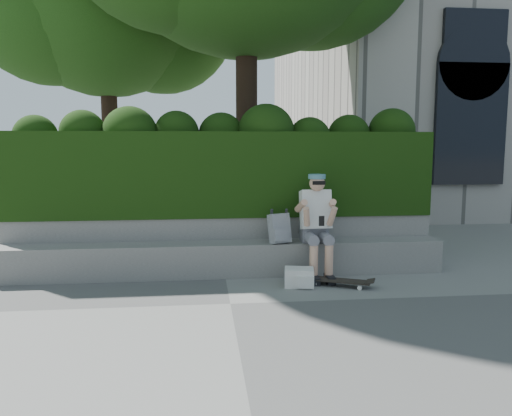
{
  "coord_description": "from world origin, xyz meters",
  "views": [
    {
      "loc": [
        -0.31,
        -5.4,
        1.77
      ],
      "look_at": [
        0.4,
        1.0,
        0.95
      ],
      "focal_mm": 35.0,
      "sensor_mm": 36.0,
      "label": 1
    }
  ],
  "objects": [
    {
      "name": "ground",
      "position": [
        0.0,
        0.0,
        0.0
      ],
      "size": [
        80.0,
        80.0,
        0.0
      ],
      "primitive_type": "plane",
      "color": "slate",
      "rests_on": "ground"
    },
    {
      "name": "bench_ledge",
      "position": [
        0.0,
        1.25,
        0.23
      ],
      "size": [
        6.0,
        0.45,
        0.45
      ],
      "primitive_type": "cube",
      "color": "gray",
      "rests_on": "ground"
    },
    {
      "name": "planter_wall",
      "position": [
        0.0,
        1.73,
        0.38
      ],
      "size": [
        6.0,
        0.5,
        0.75
      ],
      "primitive_type": "cube",
      "color": "gray",
      "rests_on": "ground"
    },
    {
      "name": "hedge",
      "position": [
        0.0,
        1.95,
        1.35
      ],
      "size": [
        6.0,
        1.0,
        1.2
      ],
      "primitive_type": "cube",
      "color": "black",
      "rests_on": "planter_wall"
    },
    {
      "name": "person",
      "position": [
        1.22,
        1.07,
        0.75
      ],
      "size": [
        0.4,
        0.76,
        1.38
      ],
      "color": "slate",
      "rests_on": "ground"
    },
    {
      "name": "skateboard",
      "position": [
        1.39,
        0.55,
        0.07
      ],
      "size": [
        0.81,
        0.52,
        0.08
      ],
      "rotation": [
        0.0,
        0.0,
        -0.43
      ],
      "color": "black",
      "rests_on": "ground"
    },
    {
      "name": "backpack_plaid",
      "position": [
        0.73,
        1.15,
        0.65
      ],
      "size": [
        0.3,
        0.23,
        0.4
      ],
      "primitive_type": "cube",
      "rotation": [
        0.0,
        0.0,
        0.37
      ],
      "color": "#A6A7AB",
      "rests_on": "bench_ledge"
    },
    {
      "name": "backpack_ground",
      "position": [
        0.9,
        0.6,
        0.12
      ],
      "size": [
        0.4,
        0.32,
        0.23
      ],
      "primitive_type": "cube",
      "rotation": [
        0.0,
        0.0,
        -0.19
      ],
      "color": "silver",
      "rests_on": "ground"
    }
  ]
}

